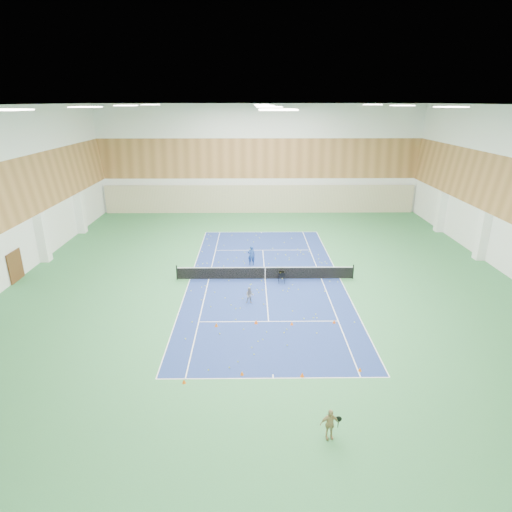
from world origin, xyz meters
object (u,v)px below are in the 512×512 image
Objects in this scene: child_court at (250,295)px; ball_cart at (282,277)px; tennis_net at (265,272)px; child_apron at (330,424)px; coach at (251,255)px.

ball_cart is (2.27, 3.25, -0.12)m from child_court.
tennis_net is at bearing 148.94° from ball_cart.
child_apron is at bearing -87.47° from ball_cart.
child_court is 0.83× the size of child_apron.
coach is 1.45× the size of child_court.
child_apron is (1.95, -15.65, 0.10)m from tennis_net.
child_apron reaches higher than child_court.
tennis_net is 8.15× the size of coach.
tennis_net reaches higher than child_court.
coach reaches higher than ball_cart.
coach is (-1.00, 2.95, 0.24)m from tennis_net.
ball_cart is at bearing 85.37° from child_apron.
child_apron is (2.95, -18.60, -0.13)m from coach.
tennis_net is 15.77m from child_apron.
ball_cart is at bearing 58.63° from child_court.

